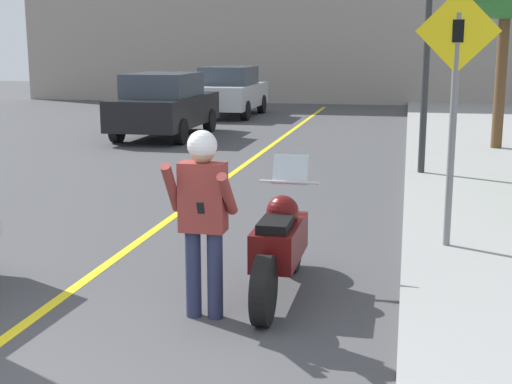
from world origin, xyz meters
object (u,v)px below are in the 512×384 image
object	(u,v)px
crossing_sign	(454,95)
traffic_light	(428,18)
person_biker	(203,206)
parked_car_silver	(230,91)
motorcycle	(280,245)
parked_car_black	(165,105)

from	to	relation	value
crossing_sign	traffic_light	distance (m)	4.90
person_biker	crossing_sign	bearing A→B (deg)	46.79
parked_car_silver	traffic_light	bearing A→B (deg)	-59.85
motorcycle	crossing_sign	size ratio (longest dim) A/B	0.76
parked_car_black	parked_car_silver	distance (m)	5.86
crossing_sign	traffic_light	xyz separation A→B (m)	(-0.22, 4.80, 0.99)
person_biker	parked_car_silver	bearing A→B (deg)	103.34
motorcycle	parked_car_black	xyz separation A→B (m)	(-5.08, 11.27, 0.35)
person_biker	parked_car_silver	distance (m)	18.35
parked_car_black	parked_car_silver	size ratio (longest dim) A/B	1.00
motorcycle	parked_car_black	world-z (taller)	parked_car_black
motorcycle	person_biker	bearing A→B (deg)	-127.05
person_biker	parked_car_black	distance (m)	12.82
crossing_sign	traffic_light	world-z (taller)	traffic_light
person_biker	traffic_light	distance (m)	7.63
person_biker	traffic_light	bearing A→B (deg)	74.46
traffic_light	motorcycle	bearing A→B (deg)	-102.60
motorcycle	crossing_sign	distance (m)	2.68
crossing_sign	parked_car_black	world-z (taller)	crossing_sign
crossing_sign	traffic_light	size ratio (longest dim) A/B	0.73
motorcycle	person_biker	world-z (taller)	person_biker
motorcycle	traffic_light	world-z (taller)	traffic_light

